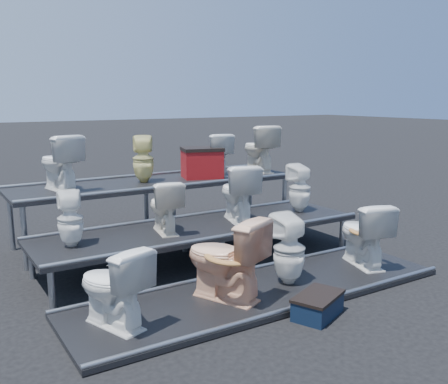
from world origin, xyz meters
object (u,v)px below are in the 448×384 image
toilet_2 (289,249)px  toilet_5 (165,206)px  toilet_7 (300,188)px  red_crate (202,164)px  step_stool (318,307)px  toilet_0 (113,286)px  toilet_10 (217,154)px  toilet_9 (143,159)px  toilet_6 (238,192)px  toilet_8 (59,162)px  toilet_4 (70,219)px  toilet_11 (259,148)px  toilet_1 (225,258)px  toilet_3 (364,233)px

toilet_2 → toilet_5: bearing=-53.3°
toilet_7 → red_crate: 1.54m
red_crate → step_stool: (-0.56, -3.23, -0.97)m
toilet_0 → toilet_10: (2.64, 2.60, 0.76)m
toilet_9 → toilet_10: size_ratio=1.02×
toilet_5 → toilet_7: (2.11, 0.00, 0.02)m
toilet_6 → toilet_8: size_ratio=1.04×
toilet_4 → toilet_9: 1.96m
toilet_10 → toilet_4: bearing=38.8°
toilet_4 → toilet_11: 3.72m
toilet_8 → toilet_5: bearing=112.6°
toilet_1 → toilet_5: toilet_5 is taller
toilet_0 → toilet_3: bearing=160.9°
toilet_8 → toilet_9: toilet_8 is taller
toilet_4 → toilet_9: bearing=-124.9°
toilet_2 → toilet_11: size_ratio=1.01×
toilet_1 → toilet_3: 1.97m
red_crate → toilet_4: bearing=-136.0°
toilet_5 → toilet_9: bearing=-91.8°
toilet_5 → step_stool: bearing=118.5°
toilet_10 → step_stool: bearing=87.9°
toilet_7 → toilet_2: bearing=47.7°
toilet_3 → red_crate: 2.72m
toilet_1 → toilet_3: size_ratio=1.09×
toilet_0 → red_crate: size_ratio=1.30×
toilet_5 → toilet_8: size_ratio=0.87×
toilet_2 → toilet_11: 3.09m
toilet_9 → toilet_8: bearing=21.6°
toilet_2 → toilet_3: toilet_3 is taller
toilet_6 → toilet_0: bearing=46.3°
toilet_6 → toilet_8: (-1.95, 1.30, 0.39)m
toilet_3 → toilet_9: 3.21m
toilet_7 → red_crate: bearing=-52.2°
toilet_9 → toilet_10: (1.23, 0.00, -0.01)m
toilet_1 → toilet_4: (-1.17, 1.30, 0.28)m
toilet_8 → toilet_9: 1.18m
toilet_3 → toilet_7: bearing=-77.1°
toilet_3 → toilet_5: 2.42m
toilet_5 → toilet_7: toilet_7 is taller
toilet_8 → red_crate: bearing=166.1°
toilet_3 → toilet_10: (-0.50, 2.60, 0.74)m
toilet_1 → step_stool: toilet_1 is taller
toilet_11 → step_stool: 3.89m
toilet_10 → red_crate: toilet_10 is taller
toilet_6 → toilet_9: toilet_9 is taller
toilet_5 → toilet_6: toilet_6 is taller
toilet_6 → toilet_1: bearing=67.6°
toilet_4 → toilet_6: 2.18m
toilet_4 → toilet_6: size_ratio=0.81×
toilet_1 → toilet_5: bearing=-112.7°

